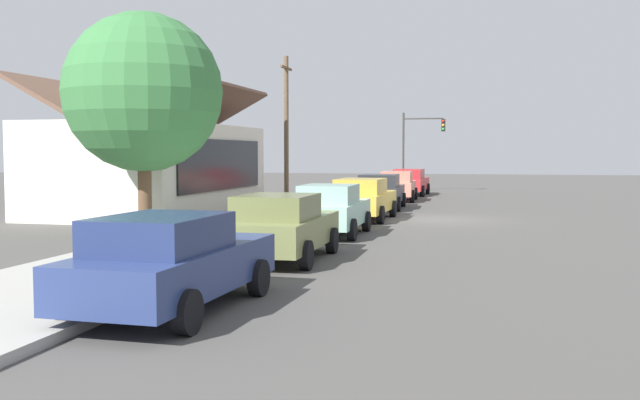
% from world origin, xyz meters
% --- Properties ---
extents(ground_plane, '(120.00, 120.00, 0.00)m').
position_xyz_m(ground_plane, '(0.00, 0.00, 0.00)').
color(ground_plane, '#4C4947').
extents(sidewalk_curb, '(60.00, 4.20, 0.16)m').
position_xyz_m(sidewalk_curb, '(0.00, 5.60, 0.08)').
color(sidewalk_curb, '#A3A099').
rests_on(sidewalk_curb, ground).
extents(car_navy, '(4.74, 2.18, 1.59)m').
position_xyz_m(car_navy, '(-17.26, 2.86, 0.82)').
color(car_navy, navy).
rests_on(car_navy, ground).
extents(car_olive, '(4.45, 2.12, 1.59)m').
position_xyz_m(car_olive, '(-11.50, 2.73, 0.82)').
color(car_olive, olive).
rests_on(car_olive, ground).
extents(car_seafoam, '(4.32, 2.02, 1.59)m').
position_xyz_m(car_seafoam, '(-6.17, 2.69, 0.81)').
color(car_seafoam, '#9ED1BC').
rests_on(car_seafoam, ground).
extents(car_mustard, '(4.79, 2.15, 1.59)m').
position_xyz_m(car_mustard, '(-0.81, 2.65, 0.82)').
color(car_mustard, gold).
rests_on(car_mustard, ground).
extents(car_charcoal, '(4.83, 2.23, 1.59)m').
position_xyz_m(car_charcoal, '(4.73, 2.82, 0.82)').
color(car_charcoal, '#2D3035').
rests_on(car_charcoal, ground).
extents(car_coral, '(4.40, 2.09, 1.59)m').
position_xyz_m(car_coral, '(10.34, 2.75, 0.81)').
color(car_coral, '#EA8C75').
rests_on(car_coral, ground).
extents(car_cherry, '(4.63, 2.14, 1.59)m').
position_xyz_m(car_cherry, '(15.65, 2.70, 0.82)').
color(car_cherry, red).
rests_on(car_cherry, ground).
extents(storefront_building, '(11.89, 6.54, 5.54)m').
position_xyz_m(storefront_building, '(0.56, 11.98, 2.01)').
color(storefront_building, silver).
rests_on(storefront_building, ground).
extents(shade_tree, '(5.10, 5.10, 7.05)m').
position_xyz_m(shade_tree, '(-6.60, 8.76, 4.49)').
color(shade_tree, brown).
rests_on(shade_tree, ground).
extents(traffic_light_main, '(0.37, 2.79, 5.20)m').
position_xyz_m(traffic_light_main, '(19.82, 2.54, 3.49)').
color(traffic_light_main, '#383833').
rests_on(traffic_light_main, ground).
extents(utility_pole_wooden, '(1.80, 0.24, 7.50)m').
position_xyz_m(utility_pole_wooden, '(7.94, 8.20, 3.93)').
color(utility_pole_wooden, brown).
rests_on(utility_pole_wooden, ground).
extents(fire_hydrant_red, '(0.22, 0.22, 0.71)m').
position_xyz_m(fire_hydrant_red, '(-3.06, 4.20, 0.50)').
color(fire_hydrant_red, red).
rests_on(fire_hydrant_red, sidewalk_curb).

